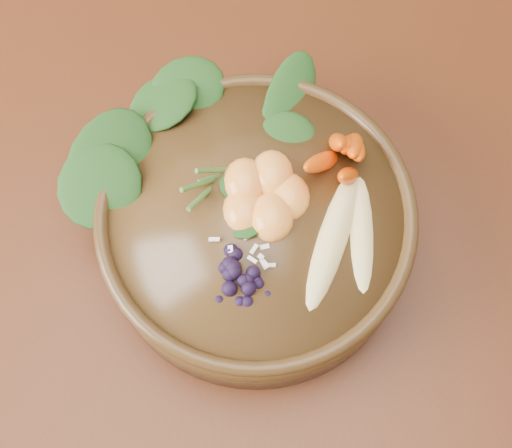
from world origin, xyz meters
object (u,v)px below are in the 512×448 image
object	(u,v)px
dining_table	(184,263)
mandarin_cluster	(264,189)
stoneware_bowl	(256,229)
blueberry_pile	(237,268)
kale_heap	(229,131)
carrot_cluster	(340,134)
banana_halves	(349,230)

from	to	relation	value
dining_table	mandarin_cluster	xyz separation A→B (m)	(0.08, 0.00, 0.17)
stoneware_bowl	blueberry_pile	distance (m)	0.07
stoneware_bowl	mandarin_cluster	distance (m)	0.05
dining_table	stoneware_bowl	xyz separation A→B (m)	(0.07, -0.01, 0.13)
kale_heap	mandarin_cluster	world-z (taller)	kale_heap
dining_table	kale_heap	size ratio (longest dim) A/B	9.83
blueberry_pile	carrot_cluster	bearing A→B (deg)	51.83
stoneware_bowl	mandarin_cluster	xyz separation A→B (m)	(0.01, 0.01, 0.05)
stoneware_bowl	blueberry_pile	world-z (taller)	blueberry_pile
kale_heap	mandarin_cluster	bearing A→B (deg)	-60.40
carrot_cluster	blueberry_pile	distance (m)	0.13
dining_table	mandarin_cluster	size ratio (longest dim) A/B	20.29
stoneware_bowl	carrot_cluster	distance (m)	0.11
blueberry_pile	stoneware_bowl	bearing A→B (deg)	74.25
dining_table	carrot_cluster	distance (m)	0.24
banana_halves	stoneware_bowl	bearing A→B (deg)	-177.26
stoneware_bowl	carrot_cluster	world-z (taller)	carrot_cluster
kale_heap	banana_halves	size ratio (longest dim) A/B	1.23
carrot_cluster	kale_heap	bearing A→B (deg)	-169.49
kale_heap	dining_table	bearing A→B (deg)	-137.03
blueberry_pile	mandarin_cluster	bearing A→B (deg)	72.12
stoneware_bowl	carrot_cluster	size ratio (longest dim) A/B	3.62
mandarin_cluster	blueberry_pile	world-z (taller)	blueberry_pile
dining_table	mandarin_cluster	bearing A→B (deg)	0.21
kale_heap	carrot_cluster	bearing A→B (deg)	-8.10
carrot_cluster	banana_halves	size ratio (longest dim) A/B	0.52
stoneware_bowl	banana_halves	xyz separation A→B (m)	(0.07, -0.02, 0.05)
dining_table	stoneware_bowl	world-z (taller)	stoneware_bowl
dining_table	blueberry_pile	world-z (taller)	blueberry_pile
carrot_cluster	mandarin_cluster	size ratio (longest dim) A/B	0.87
dining_table	stoneware_bowl	distance (m)	0.15
mandarin_cluster	blueberry_pile	size ratio (longest dim) A/B	0.69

